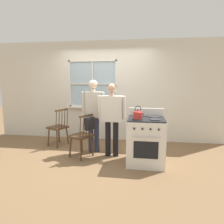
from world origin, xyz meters
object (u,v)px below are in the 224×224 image
object	(u,v)px
chair_by_window	(82,136)
potted_plant	(99,104)
person_elderly_left	(93,110)
chair_near_wall	(58,128)
person_teen_center	(112,113)
stove	(146,141)
kettle	(138,114)
handbag	(89,123)

from	to	relation	value
chair_by_window	potted_plant	distance (m)	1.44
person_elderly_left	potted_plant	xyz separation A→B (m)	(-0.07, 0.97, 0.01)
chair_by_window	chair_near_wall	distance (m)	1.07
chair_by_window	potted_plant	xyz separation A→B (m)	(0.11, 1.32, 0.55)
chair_by_window	chair_near_wall	bearing A→B (deg)	-100.67
chair_by_window	person_teen_center	world-z (taller)	person_teen_center
chair_by_window	person_elderly_left	xyz separation A→B (m)	(0.18, 0.35, 0.53)
person_elderly_left	stove	bearing A→B (deg)	-33.26
person_teen_center	kettle	size ratio (longest dim) A/B	6.43
kettle	potted_plant	distance (m)	1.94
stove	kettle	xyz separation A→B (m)	(-0.16, -0.13, 0.55)
chair_by_window	stove	size ratio (longest dim) A/B	0.88
chair_by_window	stove	xyz separation A→B (m)	(1.36, -0.16, 0.01)
stove	potted_plant	size ratio (longest dim) A/B	4.21
person_teen_center	stove	xyz separation A→B (m)	(0.72, -0.31, -0.49)
potted_plant	handbag	distance (m)	1.46
person_elderly_left	person_teen_center	bearing A→B (deg)	-33.06
person_teen_center	potted_plant	distance (m)	1.28
chair_near_wall	person_elderly_left	distance (m)	1.18
kettle	handbag	size ratio (longest dim) A/B	0.80
person_elderly_left	chair_near_wall	bearing A→B (deg)	152.23
chair_near_wall	kettle	size ratio (longest dim) A/B	3.86
potted_plant	handbag	world-z (taller)	potted_plant
chair_by_window	handbag	size ratio (longest dim) A/B	3.10
kettle	stove	bearing A→B (deg)	39.11
chair_by_window	person_teen_center	bearing A→B (deg)	132.54
chair_by_window	chair_near_wall	world-z (taller)	same
chair_near_wall	handbag	xyz separation A→B (m)	(1.03, -0.79, 0.32)
handbag	kettle	bearing A→B (deg)	-9.99
person_elderly_left	stove	size ratio (longest dim) A/B	1.53
potted_plant	stove	bearing A→B (deg)	-49.76
stove	person_teen_center	bearing A→B (deg)	156.61
chair_by_window	handbag	xyz separation A→B (m)	(0.21, -0.11, 0.32)
chair_by_window	kettle	xyz separation A→B (m)	(1.20, -0.29, 0.57)
person_elderly_left	handbag	world-z (taller)	person_elderly_left
chair_near_wall	person_elderly_left	size ratio (longest dim) A/B	0.57
person_elderly_left	stove	xyz separation A→B (m)	(1.18, -0.51, -0.52)
potted_plant	person_teen_center	bearing A→B (deg)	-65.68
handbag	chair_by_window	bearing A→B (deg)	151.47
chair_near_wall	person_teen_center	size ratio (longest dim) A/B	0.60
stove	kettle	size ratio (longest dim) A/B	4.39
chair_by_window	kettle	bearing A→B (deg)	105.05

